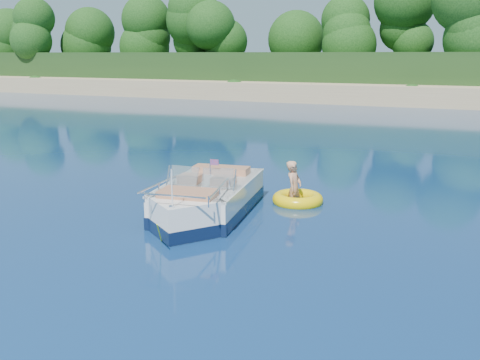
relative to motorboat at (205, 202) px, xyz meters
The scene contains 6 objects.
ground 4.10m from the motorboat, 94.67° to the right, with size 160.00×160.00×0.00m, color #0A2049.
shoreline 59.71m from the motorboat, 90.32° to the left, with size 170.00×59.00×6.00m.
treeline 37.31m from the motorboat, 90.45° to the left, with size 150.00×7.12×8.19m.
motorboat is the anchor object (origin of this frame).
tow_tube 2.65m from the motorboat, 49.48° to the left, with size 1.75×1.75×0.36m.
boy 2.57m from the motorboat, 50.26° to the left, with size 0.56×0.37×1.54m, color tan.
Camera 1 is at (6.13, -7.05, 3.85)m, focal length 40.00 mm.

